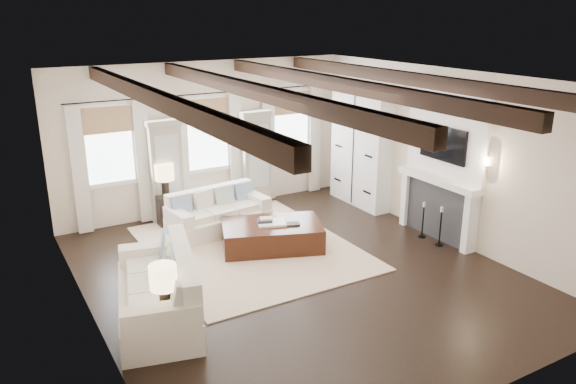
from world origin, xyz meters
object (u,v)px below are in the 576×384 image
ottoman (272,236)px  side_table_back (167,209)px  side_table_front (167,327)px  sofa_back (217,215)px  sofa_left (162,292)px

ottoman → side_table_back: bearing=141.4°
side_table_front → side_table_back: 4.49m
sofa_back → sofa_left: (-1.99, -2.66, 0.06)m
sofa_back → side_table_back: sofa_back is taller
side_table_front → side_table_back: bearing=71.3°
sofa_back → side_table_back: 1.14m
sofa_left → ottoman: size_ratio=1.38×
sofa_back → sofa_left: sofa_left is taller
sofa_left → ottoman: sofa_left is taller
sofa_back → ottoman: bearing=-67.4°
ottoman → side_table_front: bearing=-121.3°
sofa_left → side_table_back: (1.25, 3.52, -0.09)m
side_table_front → sofa_left: bearing=75.9°
sofa_left → ottoman: 2.88m
sofa_left → sofa_back: bearing=53.1°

